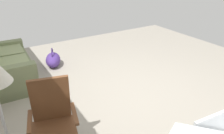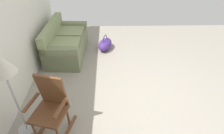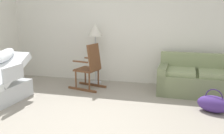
{
  "view_description": "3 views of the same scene",
  "coord_description": "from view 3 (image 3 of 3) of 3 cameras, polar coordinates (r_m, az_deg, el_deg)",
  "views": [
    {
      "loc": [
        -2.57,
        2.11,
        2.15
      ],
      "look_at": [
        0.2,
        0.41,
        0.6
      ],
      "focal_mm": 35.42,
      "sensor_mm": 36.0,
      "label": 1
    },
    {
      "loc": [
        -2.57,
        0.76,
        2.71
      ],
      "look_at": [
        0.06,
        0.7,
        0.81
      ],
      "focal_mm": 30.86,
      "sensor_mm": 36.0,
      "label": 2
    },
    {
      "loc": [
        1.32,
        -3.71,
        1.76
      ],
      "look_at": [
        0.23,
        0.62,
        0.78
      ],
      "focal_mm": 40.58,
      "sensor_mm": 36.0,
      "label": 3
    }
  ],
  "objects": [
    {
      "name": "ground_plane",
      "position": [
        4.31,
        -5.07,
        -11.72
      ],
      "size": [
        7.19,
        7.19,
        0.0
      ],
      "primitive_type": "plane",
      "color": "gray"
    },
    {
      "name": "back_wall",
      "position": [
        6.32,
        2.1,
        8.71
      ],
      "size": [
        5.95,
        0.1,
        2.7
      ],
      "primitive_type": "cube",
      "color": "silver",
      "rests_on": "ground"
    },
    {
      "name": "couch",
      "position": [
        5.76,
        18.46,
        -2.83
      ],
      "size": [
        1.63,
        0.91,
        0.85
      ],
      "color": "#737D57",
      "rests_on": "ground"
    },
    {
      "name": "rocking_chair",
      "position": [
        5.81,
        -5.04,
        -0.11
      ],
      "size": [
        0.85,
        0.65,
        1.05
      ],
      "color": "brown",
      "rests_on": "ground"
    },
    {
      "name": "floor_lamp",
      "position": [
        6.15,
        -3.77,
        7.45
      ],
      "size": [
        0.34,
        0.34,
        1.48
      ],
      "color": "#B2B5BA",
      "rests_on": "ground"
    },
    {
      "name": "duffel_bag",
      "position": [
        4.88,
        21.87,
        -7.7
      ],
      "size": [
        0.64,
        0.5,
        0.43
      ],
      "color": "#472D7A",
      "rests_on": "ground"
    }
  ]
}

